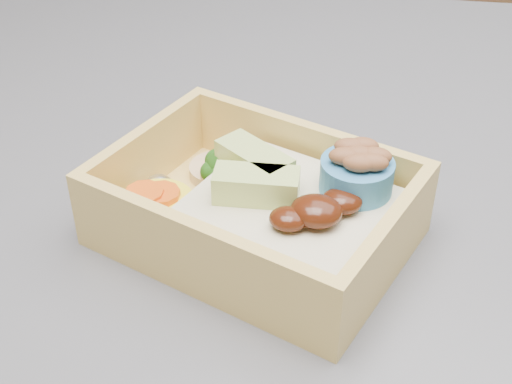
# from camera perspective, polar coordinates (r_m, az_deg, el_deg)

# --- Properties ---
(bento_box) EXTENTS (0.22, 0.19, 0.07)m
(bento_box) POSITION_cam_1_polar(r_m,az_deg,el_deg) (0.43, 0.80, -1.36)
(bento_box) COLOR #DFB85C
(bento_box) RESTS_ON island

